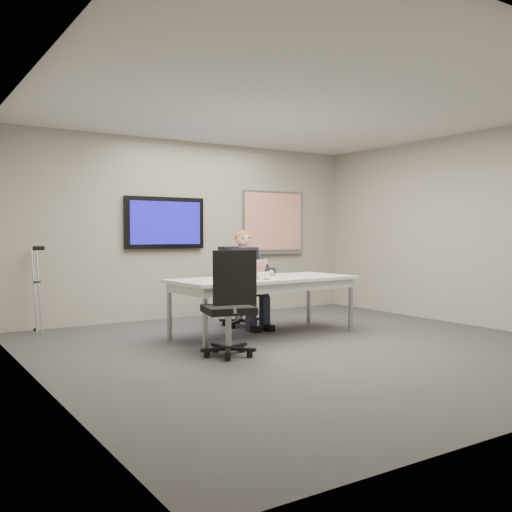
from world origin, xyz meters
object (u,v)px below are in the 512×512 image
office_chair_near (230,324)px  laptop (261,272)px  conference_table (264,284)px  office_chair_far (239,301)px  seated_person (248,289)px

office_chair_near → laptop: 1.66m
office_chair_near → laptop: size_ratio=3.18×
conference_table → office_chair_far: bearing=77.4°
conference_table → office_chair_far: size_ratio=2.21×
conference_table → laptop: laptop is taller
office_chair_far → office_chair_near: (-1.17, -1.75, 0.01)m
seated_person → conference_table: bearing=-102.0°
office_chair_far → conference_table: bearing=-96.1°
office_chair_far → laptop: office_chair_far is taller
laptop → office_chair_far: bearing=71.8°
office_chair_near → seated_person: (1.17, 1.49, 0.20)m
conference_table → seated_person: 0.64m
office_chair_near → laptop: (1.14, 1.11, 0.45)m
office_chair_far → office_chair_near: size_ratio=0.99×
conference_table → seated_person: size_ratio=1.82×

